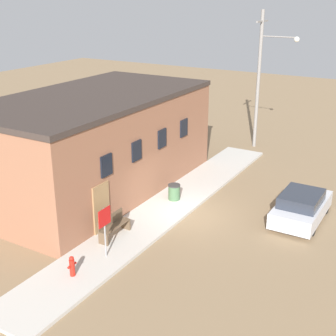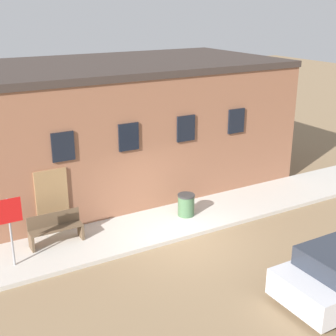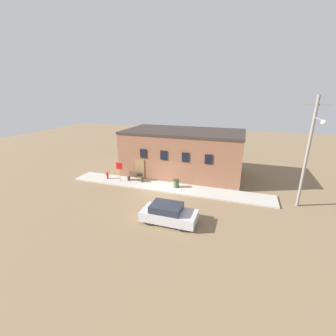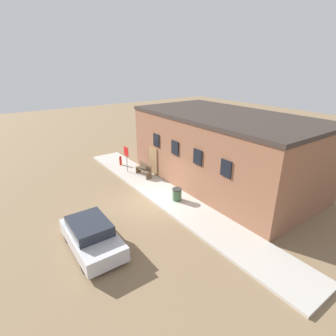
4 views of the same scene
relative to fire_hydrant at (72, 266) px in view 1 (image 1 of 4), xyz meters
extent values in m
plane|color=#846B4C|center=(6.51, -1.13, -0.52)|extent=(80.00, 80.00, 0.00)
cube|color=#BCB7AD|center=(6.51, 0.04, -0.45)|extent=(19.44, 2.32, 0.13)
cube|color=#8E5B42|center=(6.90, 4.44, 1.79)|extent=(12.42, 6.49, 4.61)
cube|color=#382D28|center=(6.90, 4.44, 4.22)|extent=(12.52, 6.59, 0.24)
cube|color=black|center=(3.64, 1.17, 2.35)|extent=(0.70, 0.08, 0.90)
cube|color=black|center=(5.81, 1.17, 2.35)|extent=(0.70, 0.08, 0.90)
cube|color=black|center=(7.98, 1.17, 2.35)|extent=(0.70, 0.08, 0.90)
cube|color=black|center=(10.16, 1.17, 2.35)|extent=(0.70, 0.08, 0.90)
cube|color=#937047|center=(3.17, 1.17, 0.58)|extent=(1.00, 0.08, 2.20)
cylinder|color=red|center=(0.00, 0.00, -0.07)|extent=(0.19, 0.19, 0.63)
sphere|color=red|center=(0.00, 0.00, 0.29)|extent=(0.17, 0.17, 0.17)
cylinder|color=red|center=(-0.15, 0.00, 0.03)|extent=(0.10, 0.09, 0.09)
cylinder|color=red|center=(0.15, 0.00, 0.03)|extent=(0.10, 0.09, 0.09)
cylinder|color=gray|center=(1.62, -0.22, 0.60)|extent=(0.06, 0.06, 1.97)
cube|color=red|center=(1.62, -0.24, 1.25)|extent=(0.68, 0.02, 0.68)
cube|color=brown|center=(2.25, 0.39, -0.15)|extent=(0.08, 0.44, 0.47)
cube|color=brown|center=(3.76, 0.39, -0.15)|extent=(0.08, 0.44, 0.47)
cube|color=brown|center=(3.00, 0.39, 0.11)|extent=(1.58, 0.44, 0.04)
cube|color=brown|center=(3.00, 0.59, 0.34)|extent=(1.58, 0.04, 0.42)
cylinder|color=#426642|center=(7.39, 0.15, -0.03)|extent=(0.56, 0.56, 0.69)
cylinder|color=#2D2D2D|center=(7.39, 0.15, 0.34)|extent=(0.58, 0.58, 0.06)
cylinder|color=gray|center=(17.59, -0.04, 3.73)|extent=(0.21, 0.21, 8.49)
cylinder|color=gray|center=(17.59, -1.12, 6.45)|extent=(0.08, 2.16, 0.08)
sphere|color=silver|center=(17.59, -2.19, 6.35)|extent=(0.32, 0.32, 0.32)
cube|color=gray|center=(17.59, -0.04, 7.30)|extent=(1.80, 0.10, 0.10)
cylinder|color=black|center=(9.80, -4.78, -0.21)|extent=(0.61, 0.20, 0.61)
cylinder|color=black|center=(9.80, -6.39, -0.21)|extent=(0.61, 0.20, 0.61)
cylinder|color=black|center=(7.42, -4.78, -0.21)|extent=(0.61, 0.20, 0.61)
cylinder|color=black|center=(7.42, -6.39, -0.21)|extent=(0.61, 0.20, 0.61)
cube|color=silver|center=(8.61, -5.59, -0.01)|extent=(3.84, 1.81, 0.67)
cube|color=#282D38|center=(8.42, -5.59, 0.57)|extent=(2.11, 1.59, 0.49)
camera|label=1|loc=(-10.35, -9.95, 8.86)|focal=50.00mm
camera|label=2|loc=(-0.33, -12.05, 6.41)|focal=50.00mm
camera|label=3|loc=(12.95, -18.67, 8.06)|focal=24.00mm
camera|label=4|loc=(18.55, -8.47, 7.34)|focal=28.00mm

